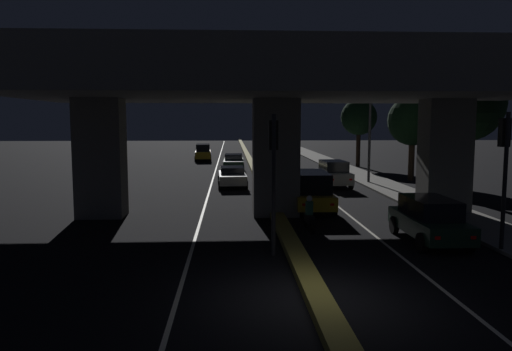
{
  "coord_description": "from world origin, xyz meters",
  "views": [
    {
      "loc": [
        -2.1,
        -11.87,
        4.4
      ],
      "look_at": [
        -0.58,
        17.73,
        1.15
      ],
      "focal_mm": 35.0,
      "sensor_mm": 36.0,
      "label": 1
    }
  ],
  "objects_px": {
    "car_dark_green_lead": "(429,219)",
    "car_taxi_yellow_second": "(311,190)",
    "motorcycle_black_filtering_near": "(309,216)",
    "car_taxi_yellow_third_oncoming": "(203,152)",
    "car_silver_third": "(333,173)",
    "car_silver_lead_oncoming": "(232,176)",
    "pedestrian_on_sidewalk": "(425,185)",
    "motorcycle_white_filtering_far": "(278,179)",
    "traffic_light_left_of_median": "(273,160)",
    "motorcycle_blue_filtering_mid": "(283,190)",
    "car_dark_green_second_oncoming": "(234,163)",
    "street_lamp": "(365,116)",
    "traffic_light_right_of_median": "(504,157)"
  },
  "relations": [
    {
      "from": "street_lamp",
      "to": "car_taxi_yellow_second",
      "type": "distance_m",
      "value": 12.09
    },
    {
      "from": "car_dark_green_second_oncoming",
      "to": "motorcycle_blue_filtering_mid",
      "type": "bearing_deg",
      "value": 10.44
    },
    {
      "from": "motorcycle_black_filtering_near",
      "to": "motorcycle_blue_filtering_mid",
      "type": "xyz_separation_m",
      "value": [
        -0.27,
        7.74,
        -0.0
      ]
    },
    {
      "from": "car_taxi_yellow_third_oncoming",
      "to": "pedestrian_on_sidewalk",
      "type": "bearing_deg",
      "value": 21.18
    },
    {
      "from": "car_taxi_yellow_second",
      "to": "car_silver_third",
      "type": "distance_m",
      "value": 9.08
    },
    {
      "from": "car_silver_lead_oncoming",
      "to": "motorcycle_black_filtering_near",
      "type": "distance_m",
      "value": 14.05
    },
    {
      "from": "traffic_light_right_of_median",
      "to": "car_dark_green_lead",
      "type": "xyz_separation_m",
      "value": [
        -1.88,
        1.41,
        -2.35
      ]
    },
    {
      "from": "car_dark_green_second_oncoming",
      "to": "motorcycle_blue_filtering_mid",
      "type": "distance_m",
      "value": 15.98
    },
    {
      "from": "traffic_light_left_of_median",
      "to": "motorcycle_blue_filtering_mid",
      "type": "height_order",
      "value": "traffic_light_left_of_median"
    },
    {
      "from": "traffic_light_right_of_median",
      "to": "car_dark_green_lead",
      "type": "distance_m",
      "value": 3.32
    },
    {
      "from": "pedestrian_on_sidewalk",
      "to": "car_silver_lead_oncoming",
      "type": "bearing_deg",
      "value": 142.9
    },
    {
      "from": "traffic_light_left_of_median",
      "to": "traffic_light_right_of_median",
      "type": "relative_size",
      "value": 0.98
    },
    {
      "from": "motorcycle_black_filtering_near",
      "to": "street_lamp",
      "type": "bearing_deg",
      "value": -26.98
    },
    {
      "from": "motorcycle_white_filtering_far",
      "to": "traffic_light_right_of_median",
      "type": "bearing_deg",
      "value": -159.74
    },
    {
      "from": "car_dark_green_lead",
      "to": "car_silver_lead_oncoming",
      "type": "height_order",
      "value": "car_dark_green_lead"
    },
    {
      "from": "pedestrian_on_sidewalk",
      "to": "car_taxi_yellow_second",
      "type": "bearing_deg",
      "value": -167.33
    },
    {
      "from": "car_silver_third",
      "to": "motorcycle_white_filtering_far",
      "type": "bearing_deg",
      "value": 92.03
    },
    {
      "from": "car_taxi_yellow_second",
      "to": "car_taxi_yellow_third_oncoming",
      "type": "bearing_deg",
      "value": 13.6
    },
    {
      "from": "car_silver_third",
      "to": "motorcycle_blue_filtering_mid",
      "type": "height_order",
      "value": "car_silver_third"
    },
    {
      "from": "traffic_light_left_of_median",
      "to": "car_silver_lead_oncoming",
      "type": "xyz_separation_m",
      "value": [
        -1.28,
        17.23,
        -2.45
      ]
    },
    {
      "from": "traffic_light_right_of_median",
      "to": "street_lamp",
      "type": "height_order",
      "value": "street_lamp"
    },
    {
      "from": "car_taxi_yellow_third_oncoming",
      "to": "pedestrian_on_sidewalk",
      "type": "distance_m",
      "value": 32.98
    },
    {
      "from": "street_lamp",
      "to": "motorcycle_blue_filtering_mid",
      "type": "height_order",
      "value": "street_lamp"
    },
    {
      "from": "car_dark_green_lead",
      "to": "motorcycle_black_filtering_near",
      "type": "distance_m",
      "value": 4.57
    },
    {
      "from": "car_dark_green_lead",
      "to": "car_silver_lead_oncoming",
      "type": "distance_m",
      "value": 17.34
    },
    {
      "from": "street_lamp",
      "to": "car_taxi_yellow_third_oncoming",
      "type": "bearing_deg",
      "value": 120.07
    },
    {
      "from": "traffic_light_right_of_median",
      "to": "car_dark_green_second_oncoming",
      "type": "height_order",
      "value": "traffic_light_right_of_median"
    },
    {
      "from": "car_silver_third",
      "to": "motorcycle_black_filtering_near",
      "type": "bearing_deg",
      "value": 161.55
    },
    {
      "from": "car_taxi_yellow_third_oncoming",
      "to": "motorcycle_blue_filtering_mid",
      "type": "xyz_separation_m",
      "value": [
        5.94,
        -28.48,
        -0.35
      ]
    },
    {
      "from": "car_dark_green_lead",
      "to": "traffic_light_right_of_median",
      "type": "bearing_deg",
      "value": -126.46
    },
    {
      "from": "car_silver_third",
      "to": "car_dark_green_second_oncoming",
      "type": "xyz_separation_m",
      "value": [
        -6.6,
        10.28,
        -0.11
      ]
    },
    {
      "from": "car_taxi_yellow_second",
      "to": "pedestrian_on_sidewalk",
      "type": "height_order",
      "value": "pedestrian_on_sidewalk"
    },
    {
      "from": "car_taxi_yellow_second",
      "to": "car_dark_green_second_oncoming",
      "type": "bearing_deg",
      "value": 12.13
    },
    {
      "from": "traffic_light_left_of_median",
      "to": "motorcycle_blue_filtering_mid",
      "type": "bearing_deg",
      "value": 82.47
    },
    {
      "from": "car_dark_green_second_oncoming",
      "to": "pedestrian_on_sidewalk",
      "type": "xyz_separation_m",
      "value": [
        9.98,
        -17.46,
        0.24
      ]
    },
    {
      "from": "car_taxi_yellow_second",
      "to": "traffic_light_left_of_median",
      "type": "bearing_deg",
      "value": 163.63
    },
    {
      "from": "car_silver_lead_oncoming",
      "to": "car_taxi_yellow_third_oncoming",
      "type": "relative_size",
      "value": 0.9
    },
    {
      "from": "car_dark_green_lead",
      "to": "car_dark_green_second_oncoming",
      "type": "xyz_separation_m",
      "value": [
        -6.93,
        25.62,
        -0.06
      ]
    },
    {
      "from": "car_dark_green_lead",
      "to": "car_taxi_yellow_second",
      "type": "bearing_deg",
      "value": 26.22
    },
    {
      "from": "car_dark_green_lead",
      "to": "motorcycle_white_filtering_far",
      "type": "xyz_separation_m",
      "value": [
        -4.08,
        15.02,
        -0.26
      ]
    },
    {
      "from": "car_taxi_yellow_third_oncoming",
      "to": "traffic_light_right_of_median",
      "type": "bearing_deg",
      "value": 14.36
    },
    {
      "from": "motorcycle_black_filtering_near",
      "to": "car_taxi_yellow_third_oncoming",
      "type": "bearing_deg",
      "value": 5.45
    },
    {
      "from": "motorcycle_black_filtering_near",
      "to": "motorcycle_blue_filtering_mid",
      "type": "relative_size",
      "value": 1.02
    },
    {
      "from": "street_lamp",
      "to": "motorcycle_black_filtering_near",
      "type": "relative_size",
      "value": 4.47
    },
    {
      "from": "traffic_light_right_of_median",
      "to": "motorcycle_blue_filtering_mid",
      "type": "bearing_deg",
      "value": 118.81
    },
    {
      "from": "motorcycle_white_filtering_far",
      "to": "car_silver_third",
      "type": "bearing_deg",
      "value": -84.88
    },
    {
      "from": "car_dark_green_lead",
      "to": "motorcycle_blue_filtering_mid",
      "type": "distance_m",
      "value": 10.76
    },
    {
      "from": "traffic_light_left_of_median",
      "to": "street_lamp",
      "type": "xyz_separation_m",
      "value": [
        7.95,
        18.32,
        1.55
      ]
    },
    {
      "from": "car_dark_green_lead",
      "to": "car_dark_green_second_oncoming",
      "type": "bearing_deg",
      "value": 15.63
    },
    {
      "from": "car_dark_green_lead",
      "to": "car_silver_third",
      "type": "distance_m",
      "value": 15.34
    }
  ]
}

